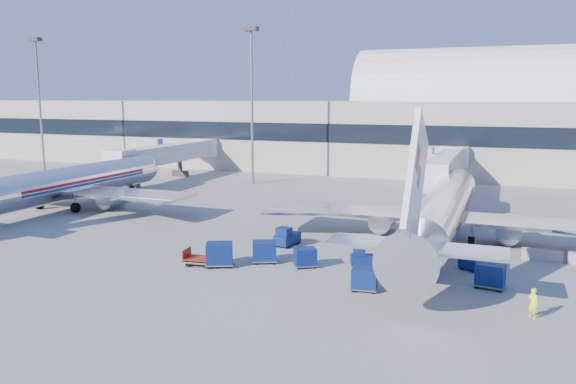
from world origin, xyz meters
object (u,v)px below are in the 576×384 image
at_px(tug_lead, 364,258).
at_px(cart_train_a, 305,257).
at_px(cart_solo_near, 365,279).
at_px(airliner_mid, 62,184).
at_px(cart_train_b, 265,251).
at_px(cart_open_red, 200,260).
at_px(tug_left, 287,237).
at_px(cart_train_c, 219,254).
at_px(tug_right, 473,262).
at_px(barrier_near, 542,255).
at_px(airliner_main, 442,211).
at_px(jetbridge_near, 446,165).
at_px(cart_solo_far, 490,275).
at_px(mast_west, 252,82).
at_px(jetbridge_mid, 172,153).
at_px(ramp_worker, 533,303).
at_px(mast_far_west, 38,85).

relative_size(tug_lead, cart_train_a, 1.16).
bearing_deg(cart_solo_near, airliner_mid, 152.60).
height_order(airliner_mid, cart_train_b, airliner_mid).
relative_size(airliner_mid, cart_solo_near, 19.78).
bearing_deg(airliner_mid, cart_open_red, -27.54).
xyz_separation_m(tug_left, cart_train_c, (-2.51, -7.46, 0.20)).
height_order(tug_right, cart_train_a, cart_train_a).
distance_m(barrier_near, tug_left, 20.55).
height_order(airliner_main, tug_right, airliner_main).
relative_size(cart_train_a, cart_train_c, 0.83).
bearing_deg(jetbridge_near, airliner_main, -84.78).
bearing_deg(airliner_mid, tug_right, -8.99).
relative_size(airliner_main, tug_right, 16.29).
relative_size(airliner_main, jetbridge_near, 1.35).
xyz_separation_m(airliner_main, cart_solo_near, (-3.31, -14.37, -2.11)).
xyz_separation_m(airliner_mid, cart_solo_far, (46.42, -10.74, -2.03)).
bearing_deg(cart_train_b, cart_solo_far, -23.56).
bearing_deg(mast_west, airliner_main, -40.36).
xyz_separation_m(tug_left, cart_solo_near, (9.00, -8.76, 0.04)).
height_order(cart_train_a, cart_train_b, cart_train_b).
bearing_deg(airliner_main, jetbridge_mid, 149.36).
xyz_separation_m(tug_right, tug_left, (-15.42, 1.52, 0.16)).
bearing_deg(airliner_main, cart_solo_far, -67.65).
distance_m(airliner_mid, ramp_worker, 51.31).
xyz_separation_m(jetbridge_mid, tug_lead, (39.77, -35.42, -3.28)).
bearing_deg(tug_left, jetbridge_mid, 55.21).
bearing_deg(mast_far_west, ramp_worker, -27.99).
bearing_deg(mast_far_west, jetbridge_mid, 1.81).
bearing_deg(ramp_worker, barrier_near, -51.83).
xyz_separation_m(mast_far_west, mast_west, (40.00, 0.00, 0.00)).
relative_size(airliner_main, barrier_near, 12.42).
relative_size(cart_train_c, ramp_worker, 1.40).
relative_size(cart_open_red, ramp_worker, 1.36).
xyz_separation_m(tug_lead, cart_train_a, (-4.09, -1.78, 0.14)).
xyz_separation_m(barrier_near, cart_solo_far, (-3.58, -8.24, 0.45)).
relative_size(airliner_mid, tug_right, 16.29).
xyz_separation_m(tug_left, cart_train_b, (0.26, -5.31, 0.12)).
height_order(tug_right, cart_train_b, cart_train_b).
height_order(barrier_near, cart_open_red, barrier_near).
distance_m(cart_train_a, cart_solo_near, 6.43).
height_order(tug_lead, ramp_worker, ramp_worker).
distance_m(airliner_main, tug_left, 13.70).
height_order(cart_train_c, ramp_worker, cart_train_c).
bearing_deg(ramp_worker, tug_left, 16.07).
height_order(jetbridge_near, jetbridge_mid, same).
height_order(jetbridge_near, cart_solo_near, jetbridge_near).
bearing_deg(airliner_mid, tug_lead, -13.72).
bearing_deg(jetbridge_mid, mast_far_west, -178.19).
relative_size(tug_right, cart_train_b, 0.98).
bearing_deg(jetbridge_near, cart_solo_far, -79.57).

